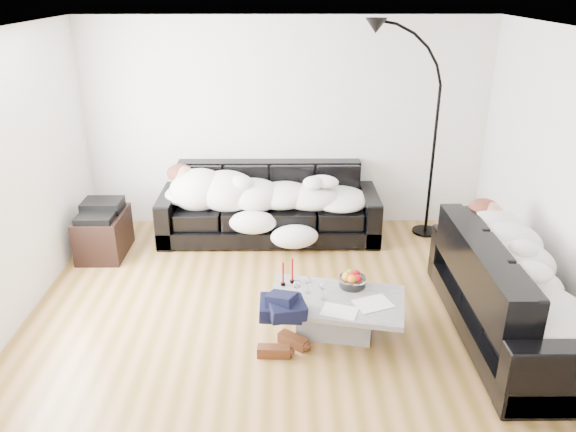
{
  "coord_description": "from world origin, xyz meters",
  "views": [
    {
      "loc": [
        -0.05,
        -4.6,
        2.98
      ],
      "look_at": [
        0.0,
        0.3,
        0.9
      ],
      "focal_mm": 35.0,
      "sensor_mm": 36.0,
      "label": 1
    }
  ],
  "objects_px": {
    "sofa_right": "(516,290)",
    "fruit_bowl": "(353,279)",
    "sleeper_back": "(269,189)",
    "av_cabinet": "(104,234)",
    "stereo": "(100,209)",
    "wine_glass_b": "(297,289)",
    "candle_left": "(283,274)",
    "sleeper_right": "(520,270)",
    "coffee_table": "(335,315)",
    "shoes": "(283,346)",
    "sofa_back": "(269,204)",
    "wine_glass_c": "(323,291)",
    "candle_right": "(292,271)",
    "floor_lamp": "(434,146)",
    "wine_glass_a": "(308,285)"
  },
  "relations": [
    {
      "from": "sofa_right",
      "to": "fruit_bowl",
      "type": "xyz_separation_m",
      "value": [
        -1.41,
        0.26,
        -0.02
      ]
    },
    {
      "from": "sleeper_back",
      "to": "av_cabinet",
      "type": "bearing_deg",
      "value": -167.75
    },
    {
      "from": "fruit_bowl",
      "to": "stereo",
      "type": "xyz_separation_m",
      "value": [
        -2.72,
        1.4,
        0.14
      ]
    },
    {
      "from": "fruit_bowl",
      "to": "wine_glass_b",
      "type": "relative_size",
      "value": 1.39
    },
    {
      "from": "av_cabinet",
      "to": "candle_left",
      "type": "bearing_deg",
      "value": -33.23
    },
    {
      "from": "sleeper_right",
      "to": "coffee_table",
      "type": "xyz_separation_m",
      "value": [
        -1.58,
        0.04,
        -0.48
      ]
    },
    {
      "from": "sleeper_back",
      "to": "shoes",
      "type": "xyz_separation_m",
      "value": [
        0.17,
        -2.32,
        -0.59
      ]
    },
    {
      "from": "sleeper_back",
      "to": "sleeper_right",
      "type": "bearing_deg",
      "value": -42.91
    },
    {
      "from": "sofa_back",
      "to": "wine_glass_c",
      "type": "height_order",
      "value": "sofa_back"
    },
    {
      "from": "sleeper_back",
      "to": "candle_right",
      "type": "xyz_separation_m",
      "value": [
        0.25,
        -1.74,
        -0.17
      ]
    },
    {
      "from": "fruit_bowl",
      "to": "sofa_back",
      "type": "bearing_deg",
      "value": 113.49
    },
    {
      "from": "sleeper_back",
      "to": "av_cabinet",
      "type": "height_order",
      "value": "sleeper_back"
    },
    {
      "from": "wine_glass_c",
      "to": "sofa_back",
      "type": "bearing_deg",
      "value": 104.04
    },
    {
      "from": "fruit_bowl",
      "to": "candle_left",
      "type": "relative_size",
      "value": 1.06
    },
    {
      "from": "wine_glass_b",
      "to": "stereo",
      "type": "height_order",
      "value": "stereo"
    },
    {
      "from": "shoes",
      "to": "floor_lamp",
      "type": "relative_size",
      "value": 0.21
    },
    {
      "from": "stereo",
      "to": "wine_glass_b",
      "type": "bearing_deg",
      "value": -35.85
    },
    {
      "from": "sofa_right",
      "to": "stereo",
      "type": "distance_m",
      "value": 4.46
    },
    {
      "from": "coffee_table",
      "to": "fruit_bowl",
      "type": "height_order",
      "value": "fruit_bowl"
    },
    {
      "from": "wine_glass_b",
      "to": "floor_lamp",
      "type": "height_order",
      "value": "floor_lamp"
    },
    {
      "from": "fruit_bowl",
      "to": "av_cabinet",
      "type": "distance_m",
      "value": 3.06
    },
    {
      "from": "wine_glass_c",
      "to": "stereo",
      "type": "xyz_separation_m",
      "value": [
        -2.44,
        1.63,
        0.13
      ]
    },
    {
      "from": "sleeper_back",
      "to": "sofa_back",
      "type": "bearing_deg",
      "value": 90.0
    },
    {
      "from": "sofa_back",
      "to": "wine_glass_c",
      "type": "distance_m",
      "value": 2.16
    },
    {
      "from": "candle_left",
      "to": "av_cabinet",
      "type": "distance_m",
      "value": 2.5
    },
    {
      "from": "sleeper_right",
      "to": "av_cabinet",
      "type": "height_order",
      "value": "sleeper_right"
    },
    {
      "from": "wine_glass_b",
      "to": "coffee_table",
      "type": "bearing_deg",
      "value": -1.95
    },
    {
      "from": "sofa_right",
      "to": "wine_glass_a",
      "type": "relative_size",
      "value": 14.39
    },
    {
      "from": "floor_lamp",
      "to": "fruit_bowl",
      "type": "bearing_deg",
      "value": -138.33
    },
    {
      "from": "sleeper_right",
      "to": "shoes",
      "type": "bearing_deg",
      "value": 97.01
    },
    {
      "from": "coffee_table",
      "to": "sleeper_back",
      "type": "bearing_deg",
      "value": 107.46
    },
    {
      "from": "sofa_right",
      "to": "wine_glass_c",
      "type": "xyz_separation_m",
      "value": [
        -1.7,
        0.03,
        -0.01
      ]
    },
    {
      "from": "sofa_right",
      "to": "wine_glass_a",
      "type": "distance_m",
      "value": 1.84
    },
    {
      "from": "sleeper_back",
      "to": "wine_glass_c",
      "type": "bearing_deg",
      "value": -75.63
    },
    {
      "from": "floor_lamp",
      "to": "sleeper_back",
      "type": "bearing_deg",
      "value": 166.65
    },
    {
      "from": "sleeper_back",
      "to": "wine_glass_c",
      "type": "xyz_separation_m",
      "value": [
        0.52,
        -2.04,
        -0.21
      ]
    },
    {
      "from": "sofa_right",
      "to": "candle_left",
      "type": "height_order",
      "value": "sofa_right"
    },
    {
      "from": "sleeper_back",
      "to": "stereo",
      "type": "xyz_separation_m",
      "value": [
        -1.91,
        -0.42,
        -0.08
      ]
    },
    {
      "from": "wine_glass_a",
      "to": "wine_glass_c",
      "type": "xyz_separation_m",
      "value": [
        0.13,
        -0.12,
        0.01
      ]
    },
    {
      "from": "sofa_back",
      "to": "sleeper_right",
      "type": "height_order",
      "value": "sleeper_right"
    },
    {
      "from": "sofa_right",
      "to": "wine_glass_a",
      "type": "bearing_deg",
      "value": 85.54
    },
    {
      "from": "sofa_right",
      "to": "coffee_table",
      "type": "height_order",
      "value": "sofa_right"
    },
    {
      "from": "floor_lamp",
      "to": "sofa_back",
      "type": "bearing_deg",
      "value": 165.21
    },
    {
      "from": "coffee_table",
      "to": "wine_glass_a",
      "type": "xyz_separation_m",
      "value": [
        -0.25,
        0.11,
        0.25
      ]
    },
    {
      "from": "shoes",
      "to": "stereo",
      "type": "distance_m",
      "value": 2.86
    },
    {
      "from": "av_cabinet",
      "to": "stereo",
      "type": "height_order",
      "value": "stereo"
    },
    {
      "from": "sofa_right",
      "to": "sleeper_back",
      "type": "distance_m",
      "value": 3.04
    },
    {
      "from": "sleeper_back",
      "to": "wine_glass_a",
      "type": "relative_size",
      "value": 14.51
    },
    {
      "from": "av_cabinet",
      "to": "stereo",
      "type": "distance_m",
      "value": 0.31
    },
    {
      "from": "av_cabinet",
      "to": "wine_glass_a",
      "type": "bearing_deg",
      "value": -32.96
    }
  ]
}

